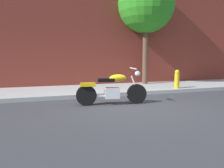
# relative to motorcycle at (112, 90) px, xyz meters

# --- Properties ---
(ground_plane) EXTENTS (60.00, 60.00, 0.00)m
(ground_plane) POSITION_rel_motorcycle_xyz_m (0.47, -0.44, -0.45)
(ground_plane) COLOR #38383D
(sidewalk) EXTENTS (25.33, 2.70, 0.14)m
(sidewalk) POSITION_rel_motorcycle_xyz_m (0.47, 2.57, -0.38)
(sidewalk) COLOR #A9A9A9
(sidewalk) RESTS_ON ground
(building_facade) EXTENTS (25.33, 0.50, 7.24)m
(building_facade) POSITION_rel_motorcycle_xyz_m (0.47, 4.17, 3.17)
(building_facade) COLOR maroon
(building_facade) RESTS_ON ground
(motorcycle) EXTENTS (2.15, 0.73, 1.10)m
(motorcycle) POSITION_rel_motorcycle_xyz_m (0.00, 0.00, 0.00)
(motorcycle) COLOR black
(motorcycle) RESTS_ON ground
(street_tree) EXTENTS (2.63, 2.63, 5.16)m
(street_tree) POSITION_rel_motorcycle_xyz_m (2.80, 3.41, 3.37)
(street_tree) COLOR brown
(street_tree) RESTS_ON ground
(fire_hydrant) EXTENTS (0.20, 0.20, 0.91)m
(fire_hydrant) POSITION_rel_motorcycle_xyz_m (3.33, 1.54, 0.00)
(fire_hydrant) COLOR gold
(fire_hydrant) RESTS_ON ground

